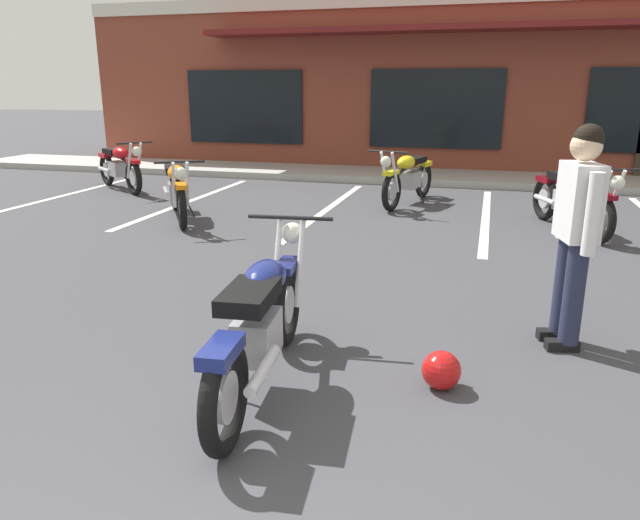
# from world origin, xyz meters

# --- Properties ---
(ground_plane) EXTENTS (80.00, 80.00, 0.00)m
(ground_plane) POSITION_xyz_m (0.00, 3.83, 0.00)
(ground_plane) COLOR #3D3D42
(sidewalk_kerb) EXTENTS (22.00, 1.80, 0.14)m
(sidewalk_kerb) POSITION_xyz_m (0.00, 11.85, 0.07)
(sidewalk_kerb) COLOR #A8A59E
(sidewalk_kerb) RESTS_ON ground_plane
(brick_storefront_building) EXTENTS (17.02, 6.79, 3.88)m
(brick_storefront_building) POSITION_xyz_m (0.00, 15.68, 1.94)
(brick_storefront_building) COLOR brown
(brick_storefront_building) RESTS_ON ground_plane
(painted_stall_lines) EXTENTS (12.60, 4.80, 0.01)m
(painted_stall_lines) POSITION_xyz_m (0.00, 8.25, 0.00)
(painted_stall_lines) COLOR silver
(painted_stall_lines) RESTS_ON ground_plane
(motorcycle_foreground_classic) EXTENTS (0.67, 2.11, 0.98)m
(motorcycle_foreground_classic) POSITION_xyz_m (-0.10, 2.31, 0.46)
(motorcycle_foreground_classic) COLOR black
(motorcycle_foreground_classic) RESTS_ON ground_plane
(motorcycle_red_sportbike) EXTENTS (1.11, 1.99, 0.98)m
(motorcycle_red_sportbike) POSITION_xyz_m (2.36, 7.63, 0.46)
(motorcycle_red_sportbike) COLOR black
(motorcycle_red_sportbike) RESTS_ON ground_plane
(motorcycle_black_cruiser) EXTENTS (1.38, 1.85, 0.98)m
(motorcycle_black_cruiser) POSITION_xyz_m (-3.19, 6.85, 0.46)
(motorcycle_black_cruiser) COLOR black
(motorcycle_black_cruiser) RESTS_ON ground_plane
(motorcycle_orange_scrambler) EXTENTS (1.80, 1.47, 0.98)m
(motorcycle_orange_scrambler) POSITION_xyz_m (-5.57, 8.93, 0.46)
(motorcycle_orange_scrambler) COLOR black
(motorcycle_orange_scrambler) RESTS_ON ground_plane
(motorcycle_cream_vintage) EXTENTS (0.84, 2.07, 0.98)m
(motorcycle_cream_vintage) POSITION_xyz_m (-0.06, 9.00, 0.46)
(motorcycle_cream_vintage) COLOR black
(motorcycle_cream_vintage) RESTS_ON ground_plane
(person_by_back_row) EXTENTS (0.34, 0.61, 1.68)m
(person_by_back_row) POSITION_xyz_m (1.89, 3.56, 0.95)
(person_by_back_row) COLOR black
(person_by_back_row) RESTS_ON ground_plane
(helmet_on_pavement) EXTENTS (0.26, 0.26, 0.26)m
(helmet_on_pavement) POSITION_xyz_m (1.04, 2.60, 0.13)
(helmet_on_pavement) COLOR #B71414
(helmet_on_pavement) RESTS_ON ground_plane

